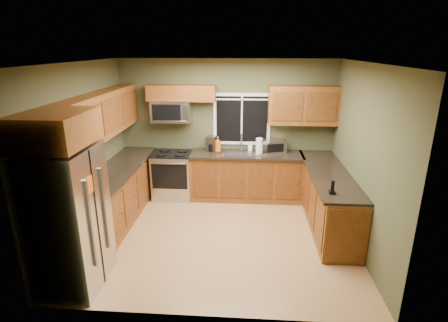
# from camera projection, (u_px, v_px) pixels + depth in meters

# --- Properties ---
(floor) EXTENTS (4.20, 4.20, 0.00)m
(floor) POSITION_uv_depth(u_px,v_px,m) (219.00, 235.00, 5.66)
(floor) COLOR #A47748
(floor) RESTS_ON ground
(ceiling) EXTENTS (4.20, 4.20, 0.00)m
(ceiling) POSITION_uv_depth(u_px,v_px,m) (219.00, 62.00, 4.82)
(ceiling) COLOR white
(ceiling) RESTS_ON back_wall
(back_wall) EXTENTS (4.20, 0.00, 4.20)m
(back_wall) POSITION_uv_depth(u_px,v_px,m) (227.00, 129.00, 6.95)
(back_wall) COLOR #48492C
(back_wall) RESTS_ON ground
(front_wall) EXTENTS (4.20, 0.00, 4.20)m
(front_wall) POSITION_uv_depth(u_px,v_px,m) (204.00, 208.00, 3.54)
(front_wall) COLOR #48492C
(front_wall) RESTS_ON ground
(left_wall) EXTENTS (0.00, 3.60, 3.60)m
(left_wall) POSITION_uv_depth(u_px,v_px,m) (84.00, 153.00, 5.38)
(left_wall) COLOR #48492C
(left_wall) RESTS_ON ground
(right_wall) EXTENTS (0.00, 3.60, 3.60)m
(right_wall) POSITION_uv_depth(u_px,v_px,m) (362.00, 159.00, 5.10)
(right_wall) COLOR #48492C
(right_wall) RESTS_ON ground
(window) EXTENTS (1.12, 0.03, 1.02)m
(window) POSITION_uv_depth(u_px,v_px,m) (242.00, 119.00, 6.85)
(window) COLOR white
(window) RESTS_ON back_wall
(base_cabinets_left) EXTENTS (0.60, 2.65, 0.90)m
(base_cabinets_left) POSITION_uv_depth(u_px,v_px,m) (119.00, 195.00, 6.09)
(base_cabinets_left) COLOR brown
(base_cabinets_left) RESTS_ON ground
(countertop_left) EXTENTS (0.65, 2.65, 0.04)m
(countertop_left) POSITION_uv_depth(u_px,v_px,m) (118.00, 169.00, 5.94)
(countertop_left) COLOR black
(countertop_left) RESTS_ON base_cabinets_left
(base_cabinets_back) EXTENTS (2.17, 0.60, 0.90)m
(base_cabinets_back) POSITION_uv_depth(u_px,v_px,m) (246.00, 177.00, 6.92)
(base_cabinets_back) COLOR brown
(base_cabinets_back) RESTS_ON ground
(countertop_back) EXTENTS (2.17, 0.65, 0.04)m
(countertop_back) POSITION_uv_depth(u_px,v_px,m) (247.00, 155.00, 6.75)
(countertop_back) COLOR black
(countertop_back) RESTS_ON base_cabinets_back
(base_cabinets_peninsula) EXTENTS (0.60, 2.52, 0.90)m
(base_cabinets_peninsula) POSITION_uv_depth(u_px,v_px,m) (328.00, 199.00, 5.92)
(base_cabinets_peninsula) COLOR brown
(base_cabinets_peninsula) RESTS_ON ground
(countertop_peninsula) EXTENTS (0.65, 2.50, 0.04)m
(countertop_peninsula) POSITION_uv_depth(u_px,v_px,m) (329.00, 173.00, 5.78)
(countertop_peninsula) COLOR black
(countertop_peninsula) RESTS_ON base_cabinets_peninsula
(upper_cabinets_left) EXTENTS (0.33, 2.65, 0.72)m
(upper_cabinets_left) POSITION_uv_depth(u_px,v_px,m) (103.00, 114.00, 5.66)
(upper_cabinets_left) COLOR brown
(upper_cabinets_left) RESTS_ON left_wall
(upper_cabinets_back_left) EXTENTS (1.30, 0.33, 0.30)m
(upper_cabinets_back_left) POSITION_uv_depth(u_px,v_px,m) (181.00, 93.00, 6.62)
(upper_cabinets_back_left) COLOR brown
(upper_cabinets_back_left) RESTS_ON back_wall
(upper_cabinets_back_right) EXTENTS (1.30, 0.33, 0.72)m
(upper_cabinets_back_right) POSITION_uv_depth(u_px,v_px,m) (303.00, 105.00, 6.54)
(upper_cabinets_back_right) COLOR brown
(upper_cabinets_back_right) RESTS_ON back_wall
(upper_cabinet_over_fridge) EXTENTS (0.72, 0.90, 0.38)m
(upper_cabinet_over_fridge) POSITION_uv_depth(u_px,v_px,m) (55.00, 129.00, 3.91)
(upper_cabinet_over_fridge) COLOR brown
(upper_cabinet_over_fridge) RESTS_ON left_wall
(refrigerator) EXTENTS (0.74, 0.90, 1.80)m
(refrigerator) POSITION_uv_depth(u_px,v_px,m) (69.00, 219.00, 4.26)
(refrigerator) COLOR #B7B7BC
(refrigerator) RESTS_ON ground
(range) EXTENTS (0.76, 0.69, 0.94)m
(range) POSITION_uv_depth(u_px,v_px,m) (173.00, 175.00, 6.98)
(range) COLOR #B7B7BC
(range) RESTS_ON ground
(microwave) EXTENTS (0.76, 0.41, 0.42)m
(microwave) POSITION_uv_depth(u_px,v_px,m) (172.00, 111.00, 6.71)
(microwave) COLOR #B7B7BC
(microwave) RESTS_ON back_wall
(sink) EXTENTS (0.60, 0.42, 0.36)m
(sink) POSITION_uv_depth(u_px,v_px,m) (241.00, 153.00, 6.76)
(sink) COLOR slate
(sink) RESTS_ON countertop_back
(toaster_oven) EXTENTS (0.46, 0.40, 0.25)m
(toaster_oven) POSITION_uv_depth(u_px,v_px,m) (275.00, 146.00, 6.80)
(toaster_oven) COLOR #B7B7BC
(toaster_oven) RESTS_ON countertop_back
(coffee_maker) EXTENTS (0.21, 0.26, 0.28)m
(coffee_maker) POSITION_uv_depth(u_px,v_px,m) (211.00, 144.00, 6.90)
(coffee_maker) COLOR slate
(coffee_maker) RESTS_ON countertop_back
(kettle) EXTENTS (0.18, 0.18, 0.29)m
(kettle) POSITION_uv_depth(u_px,v_px,m) (213.00, 144.00, 6.88)
(kettle) COLOR #B7B7BC
(kettle) RESTS_ON countertop_back
(paper_towel_roll) EXTENTS (0.16, 0.16, 0.34)m
(paper_towel_roll) POSITION_uv_depth(u_px,v_px,m) (259.00, 146.00, 6.69)
(paper_towel_roll) COLOR white
(paper_towel_roll) RESTS_ON countertop_back
(soap_bottle_a) EXTENTS (0.13, 0.13, 0.31)m
(soap_bottle_a) POSITION_uv_depth(u_px,v_px,m) (218.00, 145.00, 6.79)
(soap_bottle_a) COLOR orange
(soap_bottle_a) RESTS_ON countertop_back
(soap_bottle_b) EXTENTS (0.09, 0.09, 0.17)m
(soap_bottle_b) POSITION_uv_depth(u_px,v_px,m) (250.00, 146.00, 6.92)
(soap_bottle_b) COLOR white
(soap_bottle_b) RESTS_ON countertop_back
(cordless_phone) EXTENTS (0.09, 0.09, 0.19)m
(cordless_phone) POSITION_uv_depth(u_px,v_px,m) (332.00, 190.00, 4.89)
(cordless_phone) COLOR black
(cordless_phone) RESTS_ON countertop_peninsula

